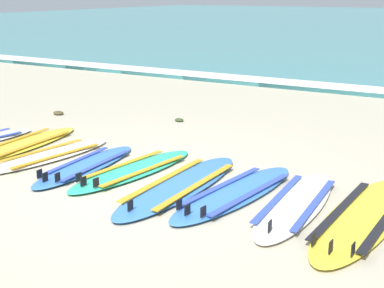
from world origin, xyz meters
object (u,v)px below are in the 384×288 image
at_px(surfboard_2, 49,156).
at_px(surfboard_8, 363,217).
at_px(surfboard_4, 133,170).
at_px(surfboard_1, 23,145).
at_px(surfboard_5, 180,185).
at_px(surfboard_3, 86,166).
at_px(surfboard_7, 296,204).
at_px(surfboard_6, 236,193).

height_order(surfboard_2, surfboard_8, same).
height_order(surfboard_2, surfboard_4, same).
bearing_deg(surfboard_2, surfboard_1, 163.64).
bearing_deg(surfboard_1, surfboard_8, -1.75).
bearing_deg(surfboard_1, surfboard_5, -5.77).
height_order(surfboard_3, surfboard_5, same).
distance_m(surfboard_2, surfboard_8, 4.35).
bearing_deg(surfboard_4, surfboard_7, -0.67).
relative_size(surfboard_4, surfboard_8, 0.85).
distance_m(surfboard_3, surfboard_7, 2.88).
xyz_separation_m(surfboard_2, surfboard_4, (1.41, 0.09, 0.00)).
xyz_separation_m(surfboard_3, surfboard_6, (2.16, 0.11, -0.00)).
distance_m(surfboard_6, surfboard_8, 1.44).
bearing_deg(surfboard_6, surfboard_1, 176.96).
distance_m(surfboard_2, surfboard_4, 1.42).
bearing_deg(surfboard_4, surfboard_6, -2.50).
bearing_deg(surfboard_5, surfboard_7, 5.93).
distance_m(surfboard_2, surfboard_7, 3.63).
relative_size(surfboard_4, surfboard_6, 0.94).
relative_size(surfboard_2, surfboard_7, 0.95).
relative_size(surfboard_6, surfboard_7, 1.03).
bearing_deg(surfboard_3, surfboard_7, 2.90).
height_order(surfboard_4, surfboard_6, same).
xyz_separation_m(surfboard_1, surfboard_5, (2.98, -0.30, -0.00)).
distance_m(surfboard_3, surfboard_6, 2.16).
relative_size(surfboard_1, surfboard_8, 0.90).
relative_size(surfboard_6, surfboard_8, 0.90).
distance_m(surfboard_2, surfboard_3, 0.76).
relative_size(surfboard_7, surfboard_8, 0.87).
bearing_deg(surfboard_3, surfboard_1, 168.71).
distance_m(surfboard_1, surfboard_4, 2.17).
distance_m(surfboard_1, surfboard_6, 3.67).
relative_size(surfboard_3, surfboard_5, 0.81).
relative_size(surfboard_1, surfboard_5, 0.93).
xyz_separation_m(surfboard_3, surfboard_4, (0.66, 0.17, -0.00)).
xyz_separation_m(surfboard_5, surfboard_8, (2.12, 0.15, 0.00)).
bearing_deg(surfboard_3, surfboard_5, -0.01).
distance_m(surfboard_4, surfboard_6, 1.51).
distance_m(surfboard_5, surfboard_8, 2.13).
relative_size(surfboard_3, surfboard_7, 0.90).
distance_m(surfboard_1, surfboard_2, 0.78).
xyz_separation_m(surfboard_6, surfboard_7, (0.72, 0.04, -0.00)).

